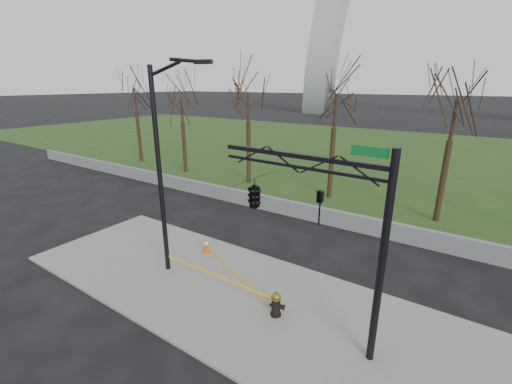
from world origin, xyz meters
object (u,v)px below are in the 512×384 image
Objects in this scene: traffic_cone at (206,246)px; street_light at (164,160)px; fire_hydrant at (276,304)px; traffic_signal_mast at (275,198)px.

traffic_cone is 0.07× the size of street_light.
fire_hydrant is 1.48× the size of traffic_cone.
fire_hydrant is 0.11× the size of street_light.
street_light reaches higher than traffic_cone.
street_light is (-4.99, 0.12, 4.18)m from fire_hydrant.
fire_hydrant is 6.51m from street_light.
fire_hydrant is at bearing -22.58° from traffic_cone.
traffic_cone is at bearing 159.90° from traffic_signal_mast.
traffic_cone is at bearing 147.27° from fire_hydrant.
street_light is 1.37× the size of traffic_signal_mast.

